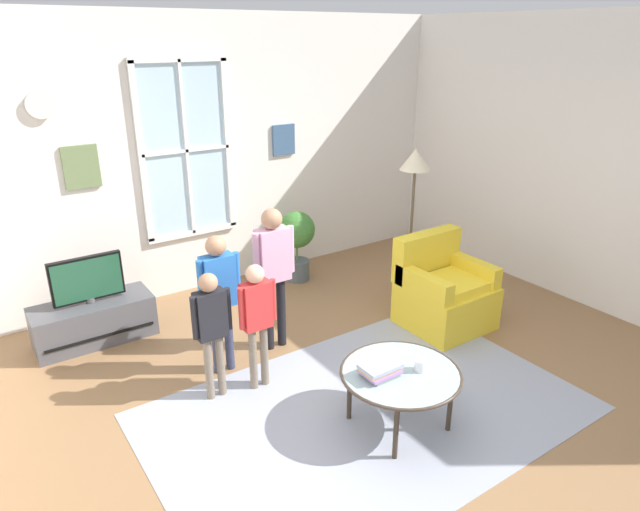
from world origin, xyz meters
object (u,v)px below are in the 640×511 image
(cup, at_px, (420,365))
(armchair, at_px, (443,293))
(coffee_table, at_px, (400,375))
(book_stack, at_px, (380,370))
(person_pink_shirt, at_px, (273,263))
(person_red_shirt, at_px, (257,312))
(potted_plant_by_window, at_px, (297,238))
(television, at_px, (87,279))
(tv_stand, at_px, (94,321))
(remote_near_books, at_px, (380,363))
(floor_lamp, at_px, (415,174))
(person_black_shirt, at_px, (211,322))
(person_blue_shirt, at_px, (219,289))

(cup, bearing_deg, armchair, 37.94)
(coffee_table, distance_m, book_stack, 0.17)
(coffee_table, height_order, person_pink_shirt, person_pink_shirt)
(coffee_table, height_order, person_red_shirt, person_red_shirt)
(book_stack, distance_m, cup, 0.29)
(cup, xyz_separation_m, potted_plant_by_window, (0.66, 2.68, 0.02))
(television, xyz_separation_m, potted_plant_by_window, (2.28, 0.12, -0.11))
(person_red_shirt, bearing_deg, person_pink_shirt, 47.95)
(tv_stand, relative_size, person_red_shirt, 0.99)
(person_red_shirt, bearing_deg, television, 121.10)
(armchair, relative_size, coffee_table, 1.01)
(remote_near_books, xyz_separation_m, person_pink_shirt, (-0.12, 1.30, 0.36))
(cup, bearing_deg, book_stack, 157.48)
(tv_stand, height_order, television, television)
(person_pink_shirt, bearing_deg, armchair, -19.13)
(book_stack, bearing_deg, armchair, 29.54)
(book_stack, distance_m, person_pink_shirt, 1.44)
(person_pink_shirt, relative_size, floor_lamp, 0.83)
(floor_lamp, bearing_deg, book_stack, -137.64)
(potted_plant_by_window, bearing_deg, person_red_shirt, -130.38)
(potted_plant_by_window, bearing_deg, television, -176.91)
(person_black_shirt, xyz_separation_m, floor_lamp, (2.60, 0.63, 0.65))
(armchair, relative_size, person_blue_shirt, 0.72)
(coffee_table, bearing_deg, armchair, 33.55)
(television, relative_size, person_red_shirt, 0.59)
(cup, height_order, person_blue_shirt, person_blue_shirt)
(coffee_table, bearing_deg, person_black_shirt, 131.63)
(tv_stand, bearing_deg, book_stack, -61.00)
(television, bearing_deg, potted_plant_by_window, 3.09)
(tv_stand, relative_size, person_pink_shirt, 0.80)
(person_black_shirt, distance_m, person_red_shirt, 0.35)
(television, bearing_deg, remote_near_books, -58.29)
(remote_near_books, relative_size, potted_plant_by_window, 0.17)
(television, relative_size, floor_lamp, 0.40)
(coffee_table, bearing_deg, floor_lamp, 45.64)
(armchair, bearing_deg, person_blue_shirt, 168.03)
(tv_stand, xyz_separation_m, television, (0.00, -0.00, 0.42))
(person_red_shirt, height_order, person_blue_shirt, person_blue_shirt)
(person_black_shirt, bearing_deg, person_pink_shirt, 27.31)
(tv_stand, relative_size, book_stack, 3.79)
(coffee_table, bearing_deg, person_blue_shirt, 118.31)
(tv_stand, bearing_deg, floor_lamp, -14.23)
(tv_stand, bearing_deg, armchair, -28.72)
(coffee_table, distance_m, person_blue_shirt, 1.58)
(person_red_shirt, bearing_deg, person_blue_shirt, 110.29)
(person_blue_shirt, bearing_deg, television, 124.22)
(book_stack, height_order, person_red_shirt, person_red_shirt)
(book_stack, bearing_deg, cup, -22.52)
(person_pink_shirt, distance_m, potted_plant_by_window, 1.54)
(television, height_order, person_pink_shirt, person_pink_shirt)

